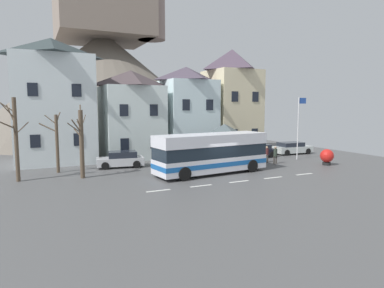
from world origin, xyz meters
name	(u,v)px	position (x,y,z in m)	size (l,w,h in m)	color
ground_plane	(222,176)	(0.00, 0.00, -0.03)	(40.00, 60.00, 0.07)	#4E4E4F
townhouse_00	(53,101)	(-11.08, 12.39, 5.75)	(6.89, 6.85, 11.50)	silver
townhouse_01	(132,115)	(-3.80, 11.68, 4.42)	(5.80, 5.43, 8.83)	silver
townhouse_02	(186,111)	(2.39, 11.88, 4.75)	(5.34, 5.83, 9.50)	silver
townhouse_03	(232,101)	(8.11, 11.77, 5.86)	(5.35, 5.61, 11.73)	beige
hilltop_castle	(104,82)	(-1.91, 35.10, 9.20)	(42.19, 42.19, 24.28)	#685F55
transit_bus	(211,154)	(-0.40, 0.98, 1.58)	(9.44, 3.47, 3.12)	silver
bus_shelter	(224,131)	(3.33, 5.28, 2.99)	(3.60, 3.60, 3.62)	#473D33
parked_car_00	(121,159)	(-6.17, 6.78, 0.67)	(4.16, 2.31, 1.38)	silver
parked_car_01	(292,148)	(12.90, 6.78, 0.65)	(4.40, 2.16, 1.30)	silver
parked_car_02	(256,151)	(7.72, 6.29, 0.66)	(4.21, 1.89, 1.33)	black
pedestrian_00	(275,154)	(7.09, 2.46, 0.92)	(0.32, 0.32, 1.59)	#38332D
pedestrian_01	(267,154)	(6.85, 3.42, 0.81)	(0.34, 0.38, 1.52)	#38332D
public_bench	(215,155)	(3.33, 7.09, 0.47)	(1.55, 0.48, 0.87)	#473828
flagpole	(299,123)	(10.73, 3.49, 3.61)	(0.95, 0.10, 6.14)	silver
harbour_buoy	(327,156)	(10.81, -0.10, 0.79)	(1.19, 1.19, 1.44)	black
bare_tree_00	(16,138)	(-14.06, 4.34, 3.09)	(2.01, 1.66, 5.88)	brown
bare_tree_01	(81,142)	(-9.79, 3.59, 2.64)	(1.49, 1.60, 5.39)	brown
bare_tree_02	(57,142)	(-11.29, 6.58, 2.48)	(1.67, 0.72, 4.81)	brown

